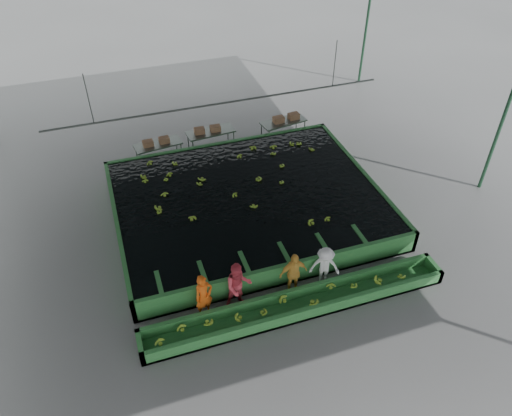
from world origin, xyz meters
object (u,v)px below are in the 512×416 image
object	(u,v)px
sorting_trough	(298,305)
box_stack_mid	(208,132)
worker_c	(293,273)
flotation_tank	(248,203)
worker_b	(238,286)
worker_a	(204,296)
box_stack_right	(286,120)
packing_table_left	(159,153)
box_stack_left	(156,144)
packing_table_right	(283,130)
worker_d	(325,267)
packing_table_mid	(211,141)

from	to	relation	value
sorting_trough	box_stack_mid	size ratio (longest dim) A/B	8.42
sorting_trough	worker_c	size ratio (longest dim) A/B	6.12
flotation_tank	worker_b	size ratio (longest dim) A/B	5.65
worker_a	box_stack_right	bearing A→B (deg)	38.56
worker_a	box_stack_right	size ratio (longest dim) A/B	1.28
flotation_tank	worker_b	world-z (taller)	worker_b
worker_a	worker_c	distance (m)	2.94
sorting_trough	worker_a	xyz separation A→B (m)	(-2.79, 0.80, 0.57)
packing_table_left	box_stack_mid	world-z (taller)	box_stack_mid
box_stack_right	box_stack_mid	bearing A→B (deg)	178.05
flotation_tank	packing_table_left	xyz separation A→B (m)	(-2.61, 4.65, 0.01)
flotation_tank	box_stack_left	world-z (taller)	box_stack_left
worker_a	packing_table_left	xyz separation A→B (m)	(0.18, 8.95, -0.35)
worker_c	packing_table_right	size ratio (longest dim) A/B	0.77
flotation_tank	worker_d	bearing A→B (deg)	-73.84
box_stack_right	worker_d	bearing A→B (deg)	-103.51
packing_table_right	box_stack_left	xyz separation A→B (m)	(-5.95, -0.05, 0.45)
box_stack_mid	packing_table_mid	bearing A→B (deg)	10.92
worker_b	box_stack_mid	distance (m)	9.23
worker_a	box_stack_mid	xyz separation A→B (m)	(2.46, 9.13, 0.17)
sorting_trough	flotation_tank	bearing A→B (deg)	90.00
packing_table_mid	box_stack_mid	distance (m)	0.51
box_stack_left	flotation_tank	bearing A→B (deg)	-60.05
worker_c	box_stack_mid	bearing A→B (deg)	90.80
sorting_trough	worker_c	bearing A→B (deg)	79.66
flotation_tank	sorting_trough	world-z (taller)	flotation_tank
packing_table_mid	flotation_tank	bearing A→B (deg)	-87.76
packing_table_right	box_stack_left	world-z (taller)	box_stack_left
flotation_tank	worker_d	xyz separation A→B (m)	(1.25, -4.30, 0.32)
worker_d	packing_table_right	world-z (taller)	worker_d
flotation_tank	box_stack_mid	xyz separation A→B (m)	(-0.33, 4.83, 0.53)
packing_table_left	box_stack_mid	size ratio (longest dim) A/B	1.72
worker_d	packing_table_left	bearing A→B (deg)	135.93
box_stack_right	worker_c	bearing A→B (deg)	-109.92
flotation_tank	packing_table_mid	size ratio (longest dim) A/B	4.63
worker_c	box_stack_left	size ratio (longest dim) A/B	1.41
worker_d	box_stack_left	bearing A→B (deg)	136.28
flotation_tank	worker_d	distance (m)	4.49
worker_a	packing_table_mid	size ratio (longest dim) A/B	0.75
worker_d	box_stack_mid	size ratio (longest dim) A/B	1.29
flotation_tank	worker_a	world-z (taller)	worker_a
packing_table_mid	packing_table_right	world-z (taller)	packing_table_mid
worker_c	packing_table_left	world-z (taller)	worker_c
worker_a	packing_table_right	bearing A→B (deg)	39.12
sorting_trough	worker_c	xyz separation A→B (m)	(0.15, 0.80, 0.57)
packing_table_left	box_stack_right	size ratio (longest dim) A/B	1.60
worker_a	worker_b	distance (m)	1.10
box_stack_left	box_stack_right	size ratio (longest dim) A/B	0.91
flotation_tank	worker_b	distance (m)	4.64
worker_d	packing_table_left	world-z (taller)	worker_d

